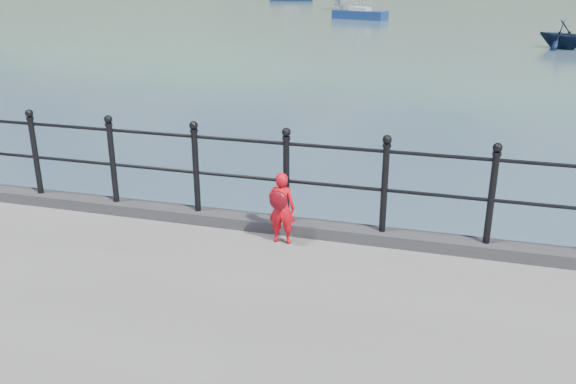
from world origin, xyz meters
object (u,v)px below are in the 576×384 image
(child, at_px, (281,207))
(sailboat_port, at_px, (360,15))
(railing, at_px, (240,165))
(launch_white, at_px, (342,0))
(launch_navy, at_px, (564,34))

(child, distance_m, sailboat_port, 46.44)
(railing, bearing_deg, sailboat_port, 97.72)
(railing, bearing_deg, launch_white, 99.94)
(sailboat_port, bearing_deg, launch_white, 127.73)
(launch_white, bearing_deg, child, -86.85)
(child, distance_m, launch_white, 57.85)
(launch_white, bearing_deg, launch_navy, -64.75)
(railing, relative_size, child, 20.37)
(railing, xyz_separation_m, sailboat_port, (-6.18, 45.59, -1.48))
(child, relative_size, launch_white, 0.18)
(launch_navy, relative_size, sailboat_port, 0.42)
(launch_white, distance_m, launch_navy, 32.41)
(railing, distance_m, launch_white, 57.42)
(railing, height_order, child, railing)
(railing, xyz_separation_m, launch_navy, (7.55, 29.25, -1.07))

